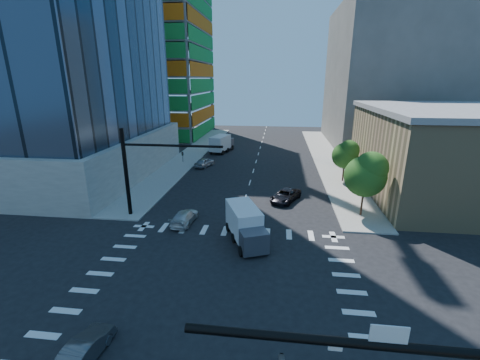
# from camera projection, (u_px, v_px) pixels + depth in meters

# --- Properties ---
(ground) EXTENTS (160.00, 160.00, 0.00)m
(ground) POSITION_uv_depth(u_px,v_px,m) (218.00, 292.00, 21.64)
(ground) COLOR black
(ground) RESTS_ON ground
(road_markings) EXTENTS (20.00, 20.00, 0.01)m
(road_markings) POSITION_uv_depth(u_px,v_px,m) (218.00, 291.00, 21.64)
(road_markings) COLOR silver
(road_markings) RESTS_ON ground
(sidewalk_ne) EXTENTS (5.00, 60.00, 0.15)m
(sidewalk_ne) POSITION_uv_depth(u_px,v_px,m) (327.00, 158.00, 58.05)
(sidewalk_ne) COLOR gray
(sidewalk_ne) RESTS_ON ground
(sidewalk_nw) EXTENTS (5.00, 60.00, 0.15)m
(sidewalk_nw) POSITION_uv_depth(u_px,v_px,m) (192.00, 154.00, 60.92)
(sidewalk_nw) COLOR gray
(sidewalk_nw) RESTS_ON ground
(construction_building) EXTENTS (25.16, 34.50, 70.60)m
(construction_building) POSITION_uv_depth(u_px,v_px,m) (150.00, 31.00, 75.99)
(construction_building) COLOR slate
(construction_building) RESTS_ON ground
(commercial_building) EXTENTS (20.50, 22.50, 10.60)m
(commercial_building) POSITION_uv_depth(u_px,v_px,m) (458.00, 153.00, 38.00)
(commercial_building) COLOR tan
(commercial_building) RESTS_ON ground
(bg_building_ne) EXTENTS (24.00, 30.00, 28.00)m
(bg_building_ne) POSITION_uv_depth(u_px,v_px,m) (394.00, 77.00, 66.39)
(bg_building_ne) COLOR #595650
(bg_building_ne) RESTS_ON ground
(signal_mast_nw) EXTENTS (10.20, 0.40, 9.00)m
(signal_mast_nw) POSITION_uv_depth(u_px,v_px,m) (139.00, 165.00, 32.02)
(signal_mast_nw) COLOR black
(signal_mast_nw) RESTS_ON sidewalk_nw
(tree_south) EXTENTS (4.16, 4.16, 6.82)m
(tree_south) POSITION_uv_depth(u_px,v_px,m) (367.00, 174.00, 31.94)
(tree_south) COLOR #382316
(tree_south) RESTS_ON sidewalk_ne
(tree_north) EXTENTS (3.54, 3.52, 5.78)m
(tree_north) POSITION_uv_depth(u_px,v_px,m) (346.00, 154.00, 43.48)
(tree_north) COLOR #382316
(tree_north) RESTS_ON sidewalk_ne
(car_nb_far) EXTENTS (4.14, 5.44, 1.37)m
(car_nb_far) POSITION_uv_depth(u_px,v_px,m) (285.00, 195.00, 37.52)
(car_nb_far) COLOR black
(car_nb_far) RESTS_ON ground
(car_sb_near) EXTENTS (2.15, 4.56, 1.28)m
(car_sb_near) POSITION_uv_depth(u_px,v_px,m) (185.00, 217.00, 31.78)
(car_sb_near) COLOR silver
(car_sb_near) RESTS_ON ground
(car_sb_mid) EXTENTS (2.88, 4.60, 1.46)m
(car_sb_mid) POSITION_uv_depth(u_px,v_px,m) (204.00, 162.00, 52.28)
(car_sb_mid) COLOR #AFB1B7
(car_sb_mid) RESTS_ON ground
(car_sb_cross) EXTENTS (1.58, 3.90, 1.26)m
(car_sb_cross) POSITION_uv_depth(u_px,v_px,m) (84.00, 350.00, 16.22)
(car_sb_cross) COLOR #48494D
(car_sb_cross) RESTS_ON ground
(box_truck_near) EXTENTS (4.40, 6.20, 2.99)m
(box_truck_near) POSITION_uv_depth(u_px,v_px,m) (246.00, 228.00, 27.86)
(box_truck_near) COLOR black
(box_truck_near) RESTS_ON ground
(box_truck_far) EXTENTS (4.06, 6.72, 3.29)m
(box_truck_far) POSITION_uv_depth(u_px,v_px,m) (222.00, 144.00, 62.78)
(box_truck_far) COLOR black
(box_truck_far) RESTS_ON ground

